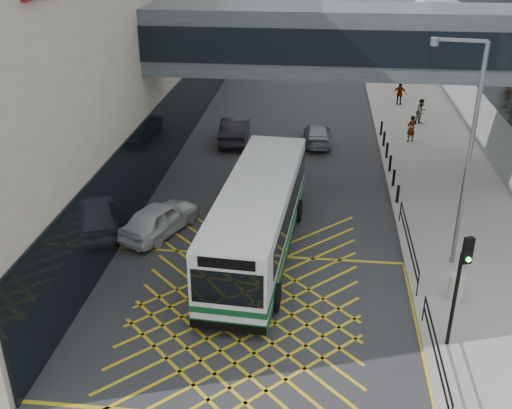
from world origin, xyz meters
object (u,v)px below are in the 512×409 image
(traffic_light, at_px, (461,277))
(pedestrian_c, at_px, (400,94))
(litter_bin, at_px, (456,287))
(street_lamp, at_px, (465,145))
(pedestrian_b, at_px, (421,112))
(bus, at_px, (258,216))
(car_white, at_px, (159,218))
(pedestrian_a, at_px, (411,129))
(car_silver, at_px, (317,134))
(car_dark, at_px, (235,129))

(traffic_light, bearing_deg, pedestrian_c, 66.44)
(litter_bin, distance_m, pedestrian_c, 25.09)
(street_lamp, height_order, pedestrian_b, street_lamp)
(bus, xyz_separation_m, pedestrian_b, (9.00, 17.83, -0.72))
(car_white, relative_size, pedestrian_c, 2.79)
(pedestrian_b, distance_m, pedestrian_c, 4.56)
(car_white, distance_m, pedestrian_a, 17.96)
(pedestrian_b, bearing_deg, traffic_light, -135.94)
(pedestrian_b, bearing_deg, car_silver, 170.67)
(pedestrian_a, bearing_deg, traffic_light, 55.94)
(car_silver, xyz_separation_m, litter_bin, (5.28, -16.50, 0.03))
(bus, xyz_separation_m, car_dark, (-2.91, 13.54, -0.96))
(car_dark, distance_m, traffic_light, 21.49)
(car_silver, xyz_separation_m, pedestrian_a, (5.70, 0.52, 0.35))
(street_lamp, xyz_separation_m, pedestrian_a, (0.25, 14.39, -4.19))
(pedestrian_b, bearing_deg, bus, -157.35)
(car_white, bearing_deg, pedestrian_c, -98.26)
(car_white, distance_m, car_dark, 12.39)
(street_lamp, bearing_deg, traffic_light, -91.72)
(car_white, xyz_separation_m, pedestrian_c, (12.59, 21.04, 0.25))
(traffic_light, xyz_separation_m, litter_bin, (0.68, 2.73, -2.15))
(pedestrian_b, bearing_deg, pedestrian_a, -147.45)
(litter_bin, bearing_deg, pedestrian_c, 88.64)
(traffic_light, xyz_separation_m, pedestrian_c, (1.27, 27.81, -1.82))
(bus, bearing_deg, litter_bin, -16.54)
(car_silver, distance_m, street_lamp, 15.58)
(car_dark, xyz_separation_m, pedestrian_a, (10.82, 0.69, 0.22))
(bus, bearing_deg, traffic_light, -35.12)
(car_silver, xyz_separation_m, traffic_light, (4.60, -19.23, 2.18))
(litter_bin, relative_size, pedestrian_a, 0.61)
(bus, bearing_deg, pedestrian_b, 67.15)
(bus, height_order, pedestrian_c, bus)
(car_white, relative_size, street_lamp, 0.52)
(car_white, xyz_separation_m, litter_bin, (12.00, -4.05, -0.08))
(traffic_light, bearing_deg, car_silver, 82.52)
(pedestrian_b, bearing_deg, pedestrian_c, 61.11)
(car_white, relative_size, litter_bin, 4.65)
(bus, xyz_separation_m, litter_bin, (7.48, -2.79, -1.07))
(car_white, relative_size, car_silver, 1.14)
(bus, relative_size, pedestrian_a, 7.12)
(car_dark, relative_size, car_silver, 1.21)
(car_dark, bearing_deg, car_white, 79.52)
(bus, xyz_separation_m, car_silver, (2.20, 13.70, -1.10))
(car_silver, height_order, litter_bin, car_silver)
(car_dark, height_order, car_silver, car_dark)
(bus, xyz_separation_m, traffic_light, (6.81, -5.52, 1.08))
(bus, height_order, car_white, bus)
(car_silver, relative_size, pedestrian_a, 2.47)
(bus, distance_m, car_silver, 13.92)
(litter_bin, height_order, pedestrian_a, pedestrian_a)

